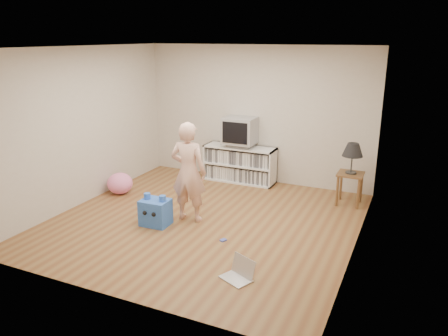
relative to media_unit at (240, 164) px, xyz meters
name	(u,v)px	position (x,y,z in m)	size (l,w,h in m)	color
ground	(205,221)	(0.25, -2.04, -0.35)	(4.50, 4.50, 0.00)	brown
walls	(204,139)	(0.25, -2.04, 0.95)	(4.52, 4.52, 2.60)	beige
ceiling	(202,47)	(0.25, -2.04, 2.25)	(4.50, 4.50, 0.01)	white
media_unit	(240,164)	(0.00, 0.00, 0.00)	(1.40, 0.45, 0.70)	white
dvd_deck	(240,145)	(0.00, -0.02, 0.39)	(0.45, 0.35, 0.07)	gray
crt_tv	(240,130)	(0.00, -0.02, 0.67)	(0.60, 0.53, 0.50)	#95959A
side_table	(350,181)	(2.16, -0.39, 0.07)	(0.42, 0.42, 0.55)	brown
table_lamp	(353,151)	(2.16, -0.39, 0.59)	(0.34, 0.34, 0.52)	#333333
person	(189,172)	(0.01, -2.08, 0.42)	(0.56, 0.37, 1.55)	beige
laptop	(240,273)	(1.38, -3.35, -0.28)	(0.44, 0.41, 0.25)	silver
playing_cards	(223,240)	(0.80, -2.54, -0.34)	(0.07, 0.09, 0.02)	#4856C0
plush_blue	(155,212)	(-0.36, -2.47, -0.14)	(0.43, 0.38, 0.49)	blue
plush_pink	(120,183)	(-1.70, -1.57, -0.16)	(0.45, 0.45, 0.38)	pink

